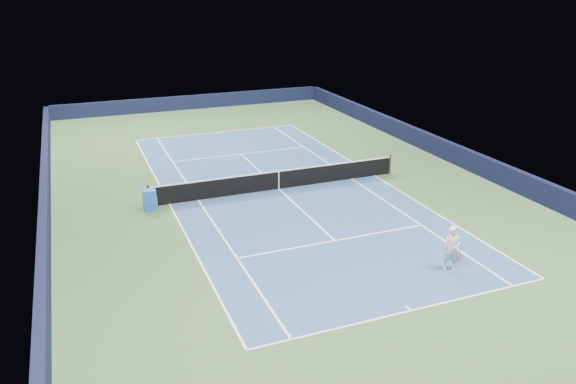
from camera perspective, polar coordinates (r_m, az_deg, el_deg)
name	(u,v)px	position (r m, az deg, el deg)	size (l,w,h in m)	color
ground	(279,189)	(28.18, -0.95, 0.31)	(40.00, 40.00, 0.00)	#314F2B
wall_far	(192,102)	(46.42, -9.77, 8.98)	(22.00, 0.35, 1.10)	black
wall_right	(457,155)	(33.20, 16.84, 3.61)	(0.35, 40.00, 1.10)	black
wall_left	(45,210)	(26.44, -23.47, -1.65)	(0.35, 40.00, 1.10)	black
court_surface	(279,189)	(28.18, -0.95, 0.32)	(10.97, 23.77, 0.01)	navy
baseline_far	(217,132)	(39.01, -7.18, 6.04)	(10.97, 0.08, 0.00)	white
baseline_near	(411,311)	(18.67, 12.38, -11.69)	(10.97, 0.08, 0.00)	white
sideline_doubles_right	(374,176)	(30.43, 8.76, 1.66)	(0.08, 23.77, 0.00)	white
sideline_doubles_left	(169,204)	(26.87, -11.95, -1.20)	(0.08, 23.77, 0.00)	white
sideline_singles_right	(352,179)	(29.79, 6.48, 1.35)	(0.08, 23.77, 0.00)	white
sideline_singles_left	(198,200)	(27.10, -9.11, -0.81)	(0.08, 23.77, 0.00)	white
service_line_far	(241,154)	(33.92, -4.79, 3.86)	(8.23, 0.08, 0.00)	white
service_line_near	(335,241)	(22.78, 4.79, -4.94)	(8.23, 0.08, 0.00)	white
center_service_line	(279,189)	(28.18, -0.95, 0.33)	(0.08, 12.80, 0.00)	white
center_mark_far	(218,133)	(38.87, -7.13, 5.99)	(0.08, 0.30, 0.00)	white
center_mark_near	(408,308)	(18.77, 12.13, -11.47)	(0.08, 0.30, 0.00)	white
tennis_net	(279,180)	(28.01, -0.95, 1.28)	(12.90, 0.10, 1.07)	black
sponsor_cube	(150,200)	(26.31, -13.86, -0.75)	(0.60, 0.55, 0.95)	blue
tennis_player	(452,249)	(21.02, 16.32, -5.55)	(0.83, 1.33, 1.70)	silver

